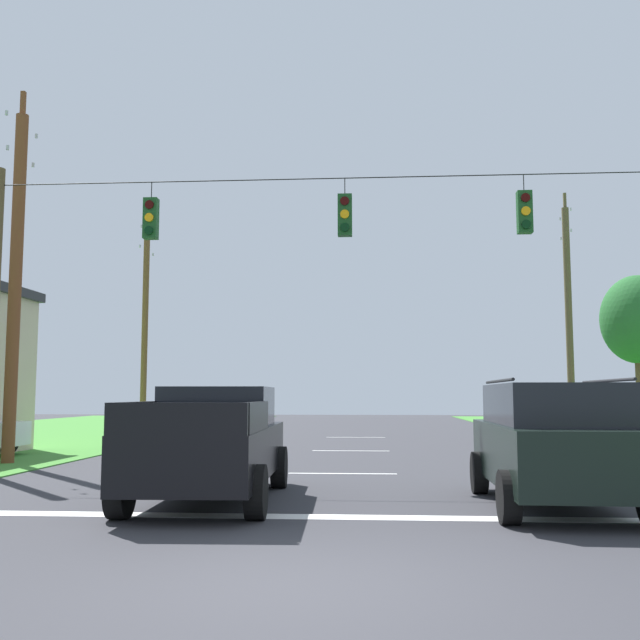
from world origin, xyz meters
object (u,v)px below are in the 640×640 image
Objects in this scene: suv_black at (553,441)px; utility_pole_far_right at (569,315)px; overhead_signal_span at (349,299)px; pickup_truck at (212,444)px; utility_pole_far_left at (145,321)px; utility_pole_mid_left at (15,277)px; tree_roadside_right at (637,320)px; distant_car_oncoming at (606,423)px.

suv_black is 0.46× the size of utility_pole_far_right.
pickup_truck is (-2.26, -3.50, -2.96)m from overhead_signal_span.
suv_black is 0.49× the size of utility_pole_far_left.
overhead_signal_span is at bearing 57.14° from pickup_truck.
utility_pole_mid_left reaches higher than utility_pole_far_left.
tree_roadside_right reaches higher than overhead_signal_span.
pickup_truck is at bearing -68.92° from utility_pole_far_left.
utility_pole_mid_left is at bearing 163.60° from overhead_signal_span.
utility_pole_mid_left is 1.02× the size of utility_pole_far_left.
pickup_truck is at bearing -122.86° from overhead_signal_span.
utility_pole_far_right reaches higher than utility_pole_far_left.
suv_black is at bearing -27.99° from utility_pole_mid_left.
distant_car_oncoming is 0.42× the size of utility_pole_far_right.
overhead_signal_span is 1.69× the size of utility_pole_far_left.
distant_car_oncoming is 0.45× the size of utility_pole_far_left.
pickup_truck is at bearing 175.37° from suv_black.
suv_black is 16.01m from distant_car_oncoming.
utility_pole_far_left reaches higher than pickup_truck.
pickup_truck is 20.14m from utility_pole_far_left.
overhead_signal_span is 1.65× the size of utility_pole_mid_left.
utility_pole_far_right is (8.97, 15.54, 1.31)m from overhead_signal_span.
overhead_signal_span is 17.99m from utility_pole_far_right.
pickup_truck is 26.13m from tree_roadside_right.
suv_black is 23.13m from utility_pole_far_left.
utility_pole_far_right is 18.34m from utility_pole_far_left.
utility_pole_mid_left is (-9.06, 2.67, 1.03)m from overhead_signal_span.
utility_pole_far_right reaches higher than tree_roadside_right.
suv_black is at bearing -110.20° from distant_car_oncoming.
utility_pole_far_right is 22.15m from utility_pole_mid_left.
utility_pole_far_right is 1.46× the size of tree_roadside_right.
distant_car_oncoming is 0.44× the size of utility_pole_mid_left.
suv_black is (5.67, -0.46, 0.09)m from pickup_truck.
overhead_signal_span is 3.79× the size of distant_car_oncoming.
tree_roadside_right is at bearing 66.98° from suv_black.
distant_car_oncoming is at bearing -119.06° from tree_roadside_right.
pickup_truck is 0.55× the size of utility_pole_far_left.
suv_black is 23.78m from tree_roadside_right.
utility_pole_far_left is 1.38× the size of tree_roadside_right.
suv_black is 14.65m from utility_pole_mid_left.
utility_pole_far_right reaches higher than overhead_signal_span.
tree_roadside_right is (21.63, 14.93, 0.22)m from utility_pole_mid_left.
distant_car_oncoming is 19.17m from utility_pole_far_left.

